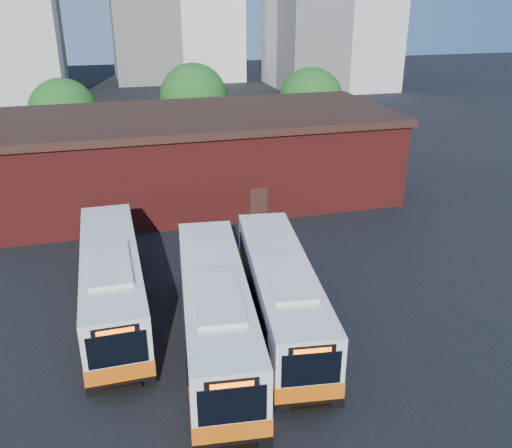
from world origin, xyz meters
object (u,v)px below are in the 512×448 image
object	(u,v)px
bus_west	(113,284)
bus_midwest	(216,315)
transit_worker	(315,358)
bus_mideast	(281,296)

from	to	relation	value
bus_west	bus_midwest	xyz separation A→B (m)	(4.21, -4.00, 0.02)
bus_midwest	transit_worker	xyz separation A→B (m)	(3.41, -3.03, -0.74)
bus_west	transit_worker	xyz separation A→B (m)	(7.62, -7.03, -0.71)
bus_west	transit_worker	world-z (taller)	bus_west
bus_mideast	transit_worker	distance (m)	4.00
bus_west	bus_mideast	size ratio (longest dim) A/B	1.01
bus_west	bus_midwest	distance (m)	5.80
bus_midwest	bus_mideast	world-z (taller)	bus_midwest
bus_midwest	transit_worker	world-z (taller)	bus_midwest
bus_midwest	transit_worker	distance (m)	4.63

